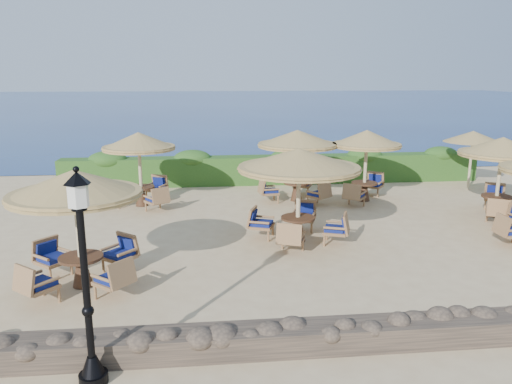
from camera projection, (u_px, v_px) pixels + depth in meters
name	position (u px, v px, depth m)	size (l,w,h in m)	color
ground	(308.00, 235.00, 14.74)	(120.00, 120.00, 0.00)	#D4B886
sea	(220.00, 103.00, 82.48)	(160.00, 160.00, 0.00)	navy
hedge	(274.00, 170.00, 21.57)	(18.00, 0.90, 1.20)	#234B18
stone_wall	(383.00, 333.00, 8.69)	(15.00, 0.65, 0.44)	brown
lamp_post	(86.00, 289.00, 7.31)	(0.44, 0.44, 3.31)	black
extra_parasol	(473.00, 137.00, 20.09)	(2.30, 2.30, 2.41)	beige
cafe_set_0	(76.00, 207.00, 10.74)	(2.86, 2.86, 2.65)	beige
cafe_set_1	(299.00, 173.00, 13.75)	(3.43, 3.43, 2.65)	beige
cafe_set_3	(139.00, 155.00, 17.57)	(2.71, 2.76, 2.65)	beige
cafe_set_4	(297.00, 149.00, 18.27)	(2.94, 2.94, 2.65)	beige
cafe_set_5	(366.00, 149.00, 18.24)	(2.54, 2.66, 2.65)	beige
cafe_set_6	(501.00, 157.00, 16.19)	(2.73, 2.79, 2.65)	beige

